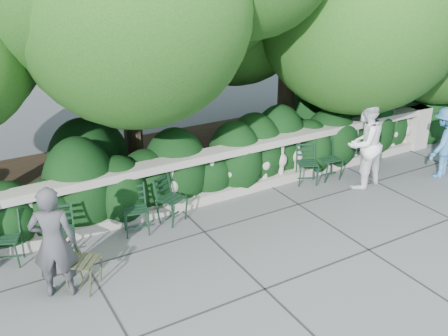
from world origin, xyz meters
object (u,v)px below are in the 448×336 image
person_casual_man (364,144)px  chair_c (64,261)px  chair_e (308,186)px  chair_d (179,224)px  person_woman_grey (53,243)px  chair_b (8,269)px  person_older_blue (444,142)px  chair_weathered (96,289)px  chair_a (139,237)px  chair_f (332,181)px

person_casual_man → chair_c: bearing=-11.5°
chair_e → chair_c: bearing=-152.5°
chair_d → person_woman_grey: bearing=176.1°
chair_b → chair_d: same height
chair_c → person_casual_man: size_ratio=0.46×
person_woman_grey → person_older_blue: size_ratio=1.09×
chair_b → person_woman_grey: size_ratio=0.51×
chair_b → chair_weathered: size_ratio=1.00×
chair_a → person_older_blue: 6.48m
person_casual_man → chair_d: bearing=-15.4°
chair_weathered → person_casual_man: bearing=-43.4°
chair_a → person_older_blue: size_ratio=0.56×
chair_a → person_woman_grey: person_woman_grey is taller
chair_b → person_older_blue: size_ratio=0.56×
chair_e → chair_d: bearing=-153.9°
chair_f → person_woman_grey: (-5.73, -0.91, 0.82)m
person_casual_man → chair_a: bearing=-13.4°
person_older_blue → chair_c: bearing=-21.5°
person_woman_grey → person_casual_man: person_casual_man is taller
chair_e → chair_f: bearing=17.9°
chair_d → person_older_blue: bearing=-35.4°
chair_d → person_casual_man: (3.82, -0.44, 0.91)m
chair_e → chair_weathered: same height
chair_e → chair_weathered: (-4.71, -1.13, 0.00)m
chair_a → chair_weathered: size_ratio=1.00×
person_older_blue → chair_e: bearing=-35.7°
chair_f → person_woman_grey: 5.85m
chair_weathered → person_woman_grey: size_ratio=0.51×
chair_d → chair_f: bearing=-26.4°
chair_weathered → chair_f: bearing=-38.4°
chair_f → person_woman_grey: size_ratio=0.51×
person_casual_man → person_older_blue: (1.79, -0.48, -0.16)m
person_casual_man → chair_b: bearing=-13.1°
chair_c → chair_e: size_ratio=1.00×
chair_b → person_woman_grey: 1.39m
chair_c → chair_e: same height
chair_b → chair_f: (6.28, -0.08, 0.00)m
person_woman_grey → chair_e: bearing=-147.3°
chair_f → chair_weathered: 5.39m
chair_d → chair_a: bearing=159.1°
chair_weathered → chair_b: bearing=81.4°
chair_d → person_casual_man: bearing=-32.7°
chair_c → chair_f: bearing=16.2°
chair_f → person_casual_man: person_casual_man is taller
chair_f → person_casual_man: (0.34, -0.43, 0.91)m
chair_d → chair_b: bearing=152.5°
chair_d → chair_f: (3.48, -0.01, 0.00)m
chair_a → chair_e: (3.68, 0.13, 0.00)m
chair_d → chair_f: 3.48m
chair_b → person_woman_grey: person_woman_grey is taller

